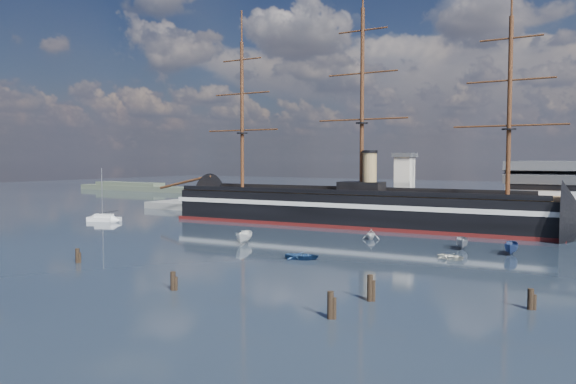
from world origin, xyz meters
The scene contains 17 objects.
ground centered at (0.00, 40.00, 0.00)m, with size 600.00×600.00×0.00m, color black.
quay centered at (10.00, 76.00, 0.00)m, with size 180.00×18.00×2.00m, color slate.
quay_tower centered at (3.00, 73.00, 9.75)m, with size 5.00×5.00×15.00m.
shoreline centered at (-139.23, 135.00, 1.45)m, with size 120.00×10.00×4.00m.
warship centered at (-6.42, 60.00, 4.04)m, with size 113.37×21.97×53.94m.
sailboat centered at (-60.86, 34.93, 0.84)m, with size 8.61×5.30×13.26m.
motorboat_a centered at (-9.68, 23.47, 0.00)m, with size 7.15×2.62×2.86m, color white.
motorboat_b centered at (7.35, 15.24, 0.00)m, with size 3.32×1.33×1.55m, color navy.
motorboat_c centered at (25.98, 38.16, 0.00)m, with size 6.24×2.29×2.50m, color gray.
motorboat_d centered at (7.92, 40.91, 0.00)m, with size 6.09×2.64×2.23m, color silver.
motorboat_e centered at (27.15, 27.25, 0.00)m, with size 2.70×1.08×1.26m, color silver.
motorboat_f centered at (34.24, 36.80, 0.00)m, with size 6.35×2.33×2.54m, color navy.
piling_near_left centered at (-19.95, -4.84, 0.00)m, with size 0.64×0.64×2.85m, color black.
piling_near_mid centered at (4.45, -10.42, 0.00)m, with size 0.64×0.64×2.92m, color black.
piling_near_right centered at (26.44, -3.00, 0.00)m, with size 0.64×0.64×3.62m, color black.
piling_far_right centered at (41.98, 2.45, 0.00)m, with size 0.64×0.64×2.90m, color black.
piling_extra centered at (25.86, -11.35, 0.00)m, with size 0.64×0.64×3.42m, color black.
Camera 1 is at (50.39, -59.39, 15.60)m, focal length 35.00 mm.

